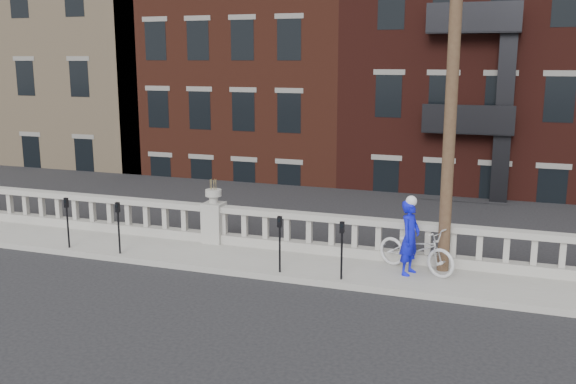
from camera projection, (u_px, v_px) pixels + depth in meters
name	position (u px, v px, depth m)	size (l,w,h in m)	color
ground	(136.00, 296.00, 14.07)	(120.00, 120.00, 0.00)	black
sidewalk	(199.00, 254.00, 16.82)	(32.00, 2.20, 0.15)	gray
balustrade	(214.00, 224.00, 17.58)	(28.00, 0.34, 1.03)	gray
planter_pedestal	(214.00, 218.00, 17.54)	(0.55, 0.55, 1.76)	gray
lower_level	(378.00, 105.00, 34.60)	(80.00, 44.00, 20.80)	#605E59
utility_pole	(454.00, 52.00, 14.29)	(1.60, 0.28, 10.00)	#422D1E
parking_meter_b	(67.00, 217.00, 16.97)	(0.10, 0.09, 1.36)	black
parking_meter_c	(118.00, 222.00, 16.45)	(0.10, 0.09, 1.36)	black
parking_meter_d	(280.00, 238.00, 15.00)	(0.10, 0.09, 1.36)	black
parking_meter_e	(342.00, 244.00, 14.51)	(0.10, 0.09, 1.36)	black
bicycle	(416.00, 249.00, 15.15)	(0.72, 2.05, 1.08)	silver
cyclist	(410.00, 237.00, 14.88)	(0.64, 0.42, 1.77)	#0D12CF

